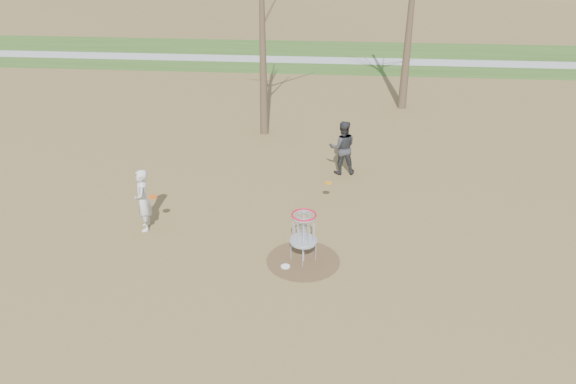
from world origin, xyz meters
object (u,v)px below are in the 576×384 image
object	(u,v)px
player_throwing	(342,147)
player_standing	(143,200)
disc_grounded	(285,266)
disc_golf_basket	(304,228)

from	to	relation	value
player_throwing	player_standing	bearing A→B (deg)	30.53
player_throwing	disc_grounded	world-z (taller)	player_throwing
player_standing	disc_golf_basket	xyz separation A→B (m)	(4.29, -1.18, 0.06)
player_throwing	disc_grounded	size ratio (longest dim) A/B	8.01
disc_golf_basket	player_standing	bearing A→B (deg)	164.63
disc_golf_basket	disc_grounded	bearing A→B (deg)	-142.78
player_standing	disc_golf_basket	bearing A→B (deg)	59.14
player_standing	disc_grounded	xyz separation A→B (m)	(3.88, -1.49, -0.83)
disc_golf_basket	player_throwing	bearing A→B (deg)	79.88
player_standing	player_throwing	xyz separation A→B (m)	(5.21, 4.00, 0.03)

